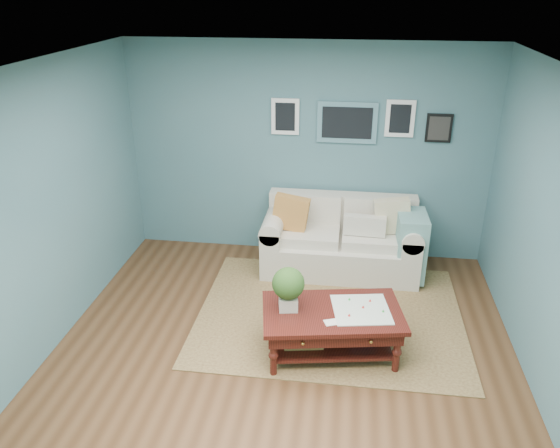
# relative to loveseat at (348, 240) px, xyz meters

# --- Properties ---
(room_shell) EXTENTS (5.00, 5.02, 2.70)m
(room_shell) POSITION_rel_loveseat_xyz_m (-0.55, -1.97, 0.96)
(room_shell) COLOR brown
(room_shell) RESTS_ON ground
(area_rug) EXTENTS (2.82, 2.26, 0.01)m
(area_rug) POSITION_rel_loveseat_xyz_m (-0.15, -1.06, -0.40)
(area_rug) COLOR brown
(area_rug) RESTS_ON ground
(loveseat) EXTENTS (1.93, 0.88, 0.99)m
(loveseat) POSITION_rel_loveseat_xyz_m (0.00, 0.00, 0.00)
(loveseat) COLOR beige
(loveseat) RESTS_ON ground
(coffee_table) EXTENTS (1.42, 0.98, 0.91)m
(coffee_table) POSITION_rel_loveseat_xyz_m (-0.18, -1.73, 0.00)
(coffee_table) COLOR black
(coffee_table) RESTS_ON ground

